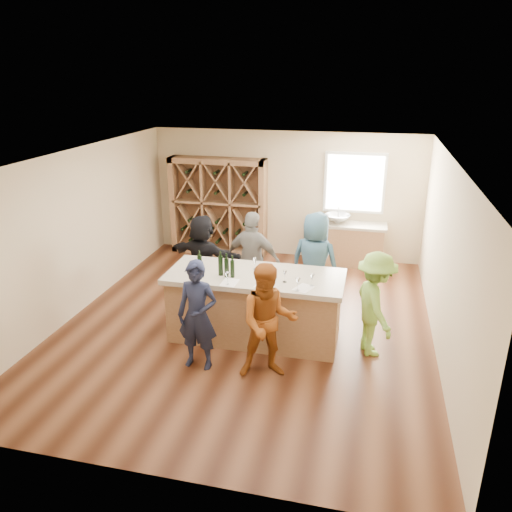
% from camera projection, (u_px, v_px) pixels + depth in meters
% --- Properties ---
extents(floor, '(6.00, 7.00, 0.10)m').
position_uv_depth(floor, '(248.00, 326.00, 8.44)').
color(floor, '#572F1B').
rests_on(floor, ground).
extents(ceiling, '(6.00, 7.00, 0.10)m').
position_uv_depth(ceiling, '(246.00, 153.00, 7.42)').
color(ceiling, white).
rests_on(ceiling, ground).
extents(wall_back, '(6.00, 0.10, 2.80)m').
position_uv_depth(wall_back, '(286.00, 194.00, 11.17)').
color(wall_back, beige).
rests_on(wall_back, ground).
extents(wall_front, '(6.00, 0.10, 2.80)m').
position_uv_depth(wall_front, '(155.00, 366.00, 4.70)').
color(wall_front, beige).
rests_on(wall_front, ground).
extents(wall_left, '(0.10, 7.00, 2.80)m').
position_uv_depth(wall_left, '(76.00, 232.00, 8.59)').
color(wall_left, beige).
rests_on(wall_left, ground).
extents(wall_right, '(0.10, 7.00, 2.80)m').
position_uv_depth(wall_right, '(449.00, 261.00, 7.28)').
color(wall_right, beige).
rests_on(wall_right, ground).
extents(window_frame, '(1.30, 0.06, 1.30)m').
position_uv_depth(window_frame, '(355.00, 183.00, 10.65)').
color(window_frame, white).
rests_on(window_frame, wall_back).
extents(window_pane, '(1.18, 0.01, 1.18)m').
position_uv_depth(window_pane, '(355.00, 183.00, 10.62)').
color(window_pane, white).
rests_on(window_pane, wall_back).
extents(wine_rack, '(2.20, 0.45, 2.20)m').
position_uv_depth(wine_rack, '(218.00, 207.00, 11.34)').
color(wine_rack, '#956B47').
rests_on(wine_rack, floor).
extents(back_counter_base, '(1.60, 0.58, 0.86)m').
position_uv_depth(back_counter_base, '(345.00, 245.00, 10.89)').
color(back_counter_base, '#956B47').
rests_on(back_counter_base, floor).
extents(back_counter_top, '(1.70, 0.62, 0.06)m').
position_uv_depth(back_counter_top, '(347.00, 225.00, 10.73)').
color(back_counter_top, '#BBB09A').
rests_on(back_counter_top, back_counter_base).
extents(sink, '(0.54, 0.54, 0.19)m').
position_uv_depth(sink, '(338.00, 219.00, 10.73)').
color(sink, silver).
rests_on(sink, back_counter_top).
extents(faucet, '(0.02, 0.02, 0.30)m').
position_uv_depth(faucet, '(338.00, 214.00, 10.87)').
color(faucet, silver).
rests_on(faucet, back_counter_top).
extents(tasting_counter_base, '(2.60, 1.00, 1.00)m').
position_uv_depth(tasting_counter_base, '(255.00, 308.00, 7.84)').
color(tasting_counter_base, '#956B47').
rests_on(tasting_counter_base, floor).
extents(tasting_counter_top, '(2.72, 1.12, 0.08)m').
position_uv_depth(tasting_counter_top, '(255.00, 277.00, 7.65)').
color(tasting_counter_top, '#BBB09A').
rests_on(tasting_counter_top, tasting_counter_base).
extents(wine_bottle_a, '(0.08, 0.08, 0.29)m').
position_uv_depth(wine_bottle_a, '(200.00, 264.00, 7.63)').
color(wine_bottle_a, black).
rests_on(wine_bottle_a, tasting_counter_top).
extents(wine_bottle_c, '(0.09, 0.09, 0.30)m').
position_uv_depth(wine_bottle_c, '(221.00, 266.00, 7.55)').
color(wine_bottle_c, black).
rests_on(wine_bottle_c, tasting_counter_top).
extents(wine_bottle_d, '(0.08, 0.08, 0.29)m').
position_uv_depth(wine_bottle_d, '(227.00, 267.00, 7.50)').
color(wine_bottle_d, black).
rests_on(wine_bottle_d, tasting_counter_top).
extents(wine_bottle_e, '(0.08, 0.08, 0.26)m').
position_uv_depth(wine_bottle_e, '(232.00, 269.00, 7.48)').
color(wine_bottle_e, black).
rests_on(wine_bottle_e, tasting_counter_top).
extents(wine_glass_a, '(0.09, 0.09, 0.20)m').
position_uv_depth(wine_glass_a, '(228.00, 278.00, 7.23)').
color(wine_glass_a, white).
rests_on(wine_glass_a, tasting_counter_top).
extents(wine_glass_b, '(0.09, 0.09, 0.20)m').
position_uv_depth(wine_glass_b, '(264.00, 281.00, 7.14)').
color(wine_glass_b, white).
rests_on(wine_glass_b, tasting_counter_top).
extents(wine_glass_c, '(0.10, 0.10, 0.19)m').
position_uv_depth(wine_glass_c, '(298.00, 284.00, 7.03)').
color(wine_glass_c, white).
rests_on(wine_glass_c, tasting_counter_top).
extents(wine_glass_d, '(0.08, 0.08, 0.16)m').
position_uv_depth(wine_glass_d, '(285.00, 277.00, 7.32)').
color(wine_glass_d, white).
rests_on(wine_glass_d, tasting_counter_top).
extents(wine_glass_e, '(0.08, 0.08, 0.19)m').
position_uv_depth(wine_glass_e, '(312.00, 280.00, 7.19)').
color(wine_glass_e, white).
rests_on(wine_glass_e, tasting_counter_top).
extents(tasting_menu_a, '(0.24, 0.32, 0.00)m').
position_uv_depth(tasting_menu_a, '(230.00, 282.00, 7.34)').
color(tasting_menu_a, white).
rests_on(tasting_menu_a, tasting_counter_top).
extents(tasting_menu_b, '(0.27, 0.34, 0.00)m').
position_uv_depth(tasting_menu_b, '(264.00, 284.00, 7.26)').
color(tasting_menu_b, white).
rests_on(tasting_menu_b, tasting_counter_top).
extents(tasting_menu_c, '(0.32, 0.36, 0.00)m').
position_uv_depth(tasting_menu_c, '(304.00, 288.00, 7.15)').
color(tasting_menu_c, white).
rests_on(tasting_menu_c, tasting_counter_top).
extents(person_near_left, '(0.61, 0.46, 1.61)m').
position_uv_depth(person_near_left, '(198.00, 315.00, 6.95)').
color(person_near_left, '#191E38').
rests_on(person_near_left, floor).
extents(person_near_right, '(0.90, 0.65, 1.65)m').
position_uv_depth(person_near_right, '(268.00, 322.00, 6.73)').
color(person_near_right, '#994C19').
rests_on(person_near_right, floor).
extents(person_server, '(0.81, 1.13, 1.60)m').
position_uv_depth(person_server, '(375.00, 304.00, 7.29)').
color(person_server, '#8CC64C').
rests_on(person_server, floor).
extents(person_far_mid, '(1.10, 0.70, 1.75)m').
position_uv_depth(person_far_mid, '(253.00, 260.00, 8.76)').
color(person_far_mid, slate).
rests_on(person_far_mid, floor).
extents(person_far_right, '(0.98, 0.76, 1.78)m').
position_uv_depth(person_far_right, '(315.00, 262.00, 8.62)').
color(person_far_right, '#335972').
rests_on(person_far_right, floor).
extents(person_far_left, '(1.58, 0.88, 1.61)m').
position_uv_depth(person_far_left, '(203.00, 257.00, 9.10)').
color(person_far_left, black).
rests_on(person_far_left, floor).
extents(wine_glass_f, '(0.07, 0.07, 0.18)m').
position_uv_depth(wine_glass_f, '(255.00, 264.00, 7.80)').
color(wine_glass_f, white).
rests_on(wine_glass_f, tasting_counter_top).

